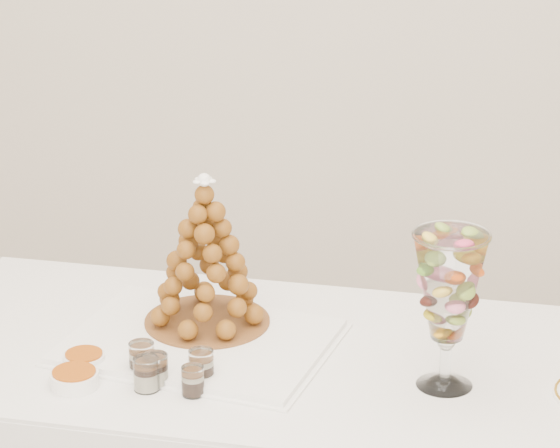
# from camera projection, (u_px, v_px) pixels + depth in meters

# --- Properties ---
(lace_tray) EXTENTS (0.61, 0.51, 0.02)m
(lace_tray) POSITION_uv_depth(u_px,v_px,m) (199.00, 342.00, 2.86)
(lace_tray) COLOR white
(lace_tray) RESTS_ON buffet_table
(macaron_vase) EXTENTS (0.15, 0.15, 0.33)m
(macaron_vase) POSITION_uv_depth(u_px,v_px,m) (449.00, 289.00, 2.62)
(macaron_vase) COLOR white
(macaron_vase) RESTS_ON buffet_table
(verrine_a) EXTENTS (0.06, 0.06, 0.07)m
(verrine_a) POSITION_uv_depth(u_px,v_px,m) (142.00, 359.00, 2.73)
(verrine_a) COLOR white
(verrine_a) RESTS_ON buffet_table
(verrine_b) EXTENTS (0.06, 0.06, 0.07)m
(verrine_b) POSITION_uv_depth(u_px,v_px,m) (156.00, 370.00, 2.69)
(verrine_b) COLOR white
(verrine_b) RESTS_ON buffet_table
(verrine_c) EXTENTS (0.07, 0.07, 0.07)m
(verrine_c) POSITION_uv_depth(u_px,v_px,m) (201.00, 366.00, 2.70)
(verrine_c) COLOR white
(verrine_c) RESTS_ON buffet_table
(verrine_d) EXTENTS (0.06, 0.06, 0.07)m
(verrine_d) POSITION_uv_depth(u_px,v_px,m) (146.00, 374.00, 2.67)
(verrine_d) COLOR white
(verrine_d) RESTS_ON buffet_table
(verrine_e) EXTENTS (0.05, 0.05, 0.06)m
(verrine_e) POSITION_uv_depth(u_px,v_px,m) (193.00, 381.00, 2.65)
(verrine_e) COLOR white
(verrine_e) RESTS_ON buffet_table
(ramekin_back) EXTENTS (0.09, 0.09, 0.03)m
(ramekin_back) POSITION_uv_depth(u_px,v_px,m) (84.00, 360.00, 2.77)
(ramekin_back) COLOR white
(ramekin_back) RESTS_ON buffet_table
(ramekin_front) EXTENTS (0.10, 0.10, 0.03)m
(ramekin_front) POSITION_uv_depth(u_px,v_px,m) (74.00, 379.00, 2.69)
(ramekin_front) COLOR white
(ramekin_front) RESTS_ON buffet_table
(croquembouche) EXTENTS (0.28, 0.28, 0.35)m
(croquembouche) POSITION_uv_depth(u_px,v_px,m) (206.00, 252.00, 2.87)
(croquembouche) COLOR brown
(croquembouche) RESTS_ON lace_tray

